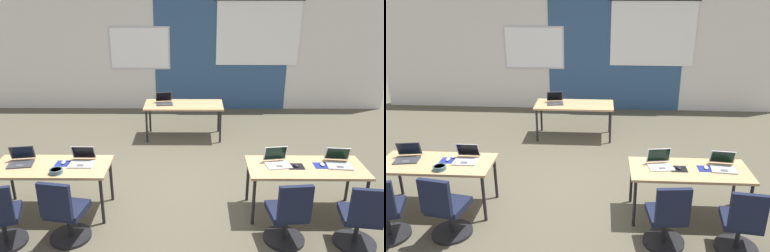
# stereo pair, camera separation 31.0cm
# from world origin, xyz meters

# --- Properties ---
(ground_plane) EXTENTS (24.00, 24.00, 0.00)m
(ground_plane) POSITION_xyz_m (0.00, 0.00, 0.00)
(ground_plane) COLOR #4C4738
(back_wall_assembly) EXTENTS (10.00, 0.27, 2.80)m
(back_wall_assembly) POSITION_xyz_m (0.03, 4.20, 1.41)
(back_wall_assembly) COLOR silver
(back_wall_assembly) RESTS_ON ground
(desk_near_left) EXTENTS (1.60, 0.70, 0.72)m
(desk_near_left) POSITION_xyz_m (-1.75, -0.60, 0.66)
(desk_near_left) COLOR tan
(desk_near_left) RESTS_ON ground
(desk_near_right) EXTENTS (1.60, 0.70, 0.72)m
(desk_near_right) POSITION_xyz_m (1.75, -0.60, 0.66)
(desk_near_right) COLOR tan
(desk_near_right) RESTS_ON ground
(desk_far_center) EXTENTS (1.60, 0.70, 0.72)m
(desk_far_center) POSITION_xyz_m (0.00, 2.20, 0.66)
(desk_far_center) COLOR tan
(desk_far_center) RESTS_ON ground
(laptop_near_right_inner) EXTENTS (0.37, 0.33, 0.23)m
(laptop_near_right_inner) POSITION_xyz_m (1.36, -0.53, 0.77)
(laptop_near_right_inner) COLOR silver
(laptop_near_right_inner) RESTS_ON desk_near_right
(mousepad_near_right_inner) EXTENTS (0.22, 0.19, 0.00)m
(mousepad_near_right_inner) POSITION_xyz_m (1.61, -0.60, 0.72)
(mousepad_near_right_inner) COLOR black
(mousepad_near_right_inner) RESTS_ON desk_near_right
(mouse_near_right_inner) EXTENTS (0.08, 0.11, 0.03)m
(mouse_near_right_inner) POSITION_xyz_m (1.61, -0.60, 0.74)
(mouse_near_right_inner) COLOR black
(mouse_near_right_inner) RESTS_ON mousepad_near_right_inner
(chair_near_right_inner) EXTENTS (0.52, 0.56, 0.92)m
(chair_near_right_inner) POSITION_xyz_m (1.37, -1.31, 0.38)
(chair_near_right_inner) COLOR black
(chair_near_right_inner) RESTS_ON ground
(laptop_near_left_end) EXTENTS (0.37, 0.35, 0.23)m
(laptop_near_left_end) POSITION_xyz_m (-2.18, -0.53, 0.77)
(laptop_near_left_end) COLOR #333338
(laptop_near_left_end) RESTS_ON desk_near_left
(laptop_near_left_inner) EXTENTS (0.33, 0.31, 0.23)m
(laptop_near_left_inner) POSITION_xyz_m (-1.34, -0.52, 0.77)
(laptop_near_left_inner) COLOR #9E9EA3
(laptop_near_left_inner) RESTS_ON desk_near_left
(mousepad_near_left_inner) EXTENTS (0.22, 0.19, 0.00)m
(mousepad_near_left_inner) POSITION_xyz_m (-1.60, -0.54, 0.72)
(mousepad_near_left_inner) COLOR navy
(mousepad_near_left_inner) RESTS_ON desk_near_left
(mouse_near_left_inner) EXTENTS (0.06, 0.10, 0.03)m
(mouse_near_left_inner) POSITION_xyz_m (-1.60, -0.54, 0.74)
(mouse_near_left_inner) COLOR #B2B2B7
(mouse_near_left_inner) RESTS_ON mousepad_near_left_inner
(chair_near_left_inner) EXTENTS (0.52, 0.57, 0.92)m
(chair_near_left_inner) POSITION_xyz_m (-1.38, -1.28, 0.38)
(chair_near_left_inner) COLOR black
(chair_near_left_inner) RESTS_ON ground
(laptop_far_left) EXTENTS (0.37, 0.36, 0.23)m
(laptop_far_left) POSITION_xyz_m (-0.40, 2.23, 0.77)
(laptop_far_left) COLOR #333338
(laptop_far_left) RESTS_ON desk_far_center
(laptop_near_right_end) EXTENTS (0.36, 0.35, 0.22)m
(laptop_near_right_end) POSITION_xyz_m (2.21, -0.54, 0.77)
(laptop_near_right_end) COLOR #9E9EA3
(laptop_near_right_end) RESTS_ON desk_near_right
(mousepad_near_right_end) EXTENTS (0.22, 0.19, 0.00)m
(mousepad_near_right_end) POSITION_xyz_m (1.98, -0.58, 0.72)
(mousepad_near_right_end) COLOR navy
(mousepad_near_right_end) RESTS_ON desk_near_right
(mouse_near_right_end) EXTENTS (0.06, 0.10, 0.03)m
(mouse_near_right_end) POSITION_xyz_m (1.98, -0.58, 0.74)
(mouse_near_right_end) COLOR silver
(mouse_near_right_end) RESTS_ON mousepad_near_right_end
(chair_near_right_end) EXTENTS (0.52, 0.56, 0.92)m
(chair_near_right_end) POSITION_xyz_m (2.23, -1.38, 0.38)
(chair_near_right_end) COLOR black
(chair_near_right_end) RESTS_ON ground
(snack_bowl) EXTENTS (0.18, 0.18, 0.06)m
(snack_bowl) POSITION_xyz_m (-1.60, -0.82, 0.76)
(snack_bowl) COLOR #3D6070
(snack_bowl) RESTS_ON desk_near_left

